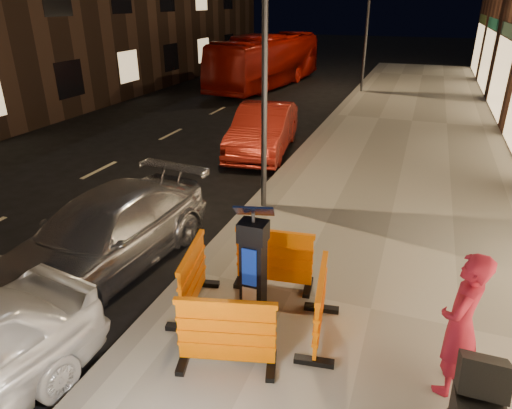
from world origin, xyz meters
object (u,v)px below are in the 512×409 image
(barrier_bldgside, at_px, (320,306))
(car_silver, at_px, (109,267))
(barrier_kerbside, at_px, (193,278))
(car_red, at_px, (263,152))
(barrier_front, at_px, (226,334))
(man, at_px, (460,325))
(bus_doubledecker, at_px, (267,87))
(parking_kiosk, at_px, (253,268))
(barrier_back, at_px, (274,258))

(barrier_bldgside, bearing_deg, car_silver, 72.46)
(car_silver, bearing_deg, barrier_kerbside, -12.18)
(car_silver, bearing_deg, car_red, 93.17)
(barrier_front, relative_size, man, 0.70)
(bus_doubledecker, bearing_deg, man, -58.94)
(parking_kiosk, height_order, barrier_back, parking_kiosk)
(parking_kiosk, xyz_separation_m, barrier_back, (0.00, 0.95, -0.39))
(car_silver, bearing_deg, barrier_bldgside, -3.66)
(barrier_bldgside, height_order, bus_doubledecker, bus_doubledecker)
(car_red, distance_m, man, 9.91)
(barrier_bldgside, relative_size, man, 0.70)
(barrier_back, xyz_separation_m, barrier_kerbside, (-0.95, -0.95, 0.00))
(barrier_bldgside, xyz_separation_m, car_silver, (-3.97, 0.68, -0.64))
(barrier_back, relative_size, barrier_bldgside, 1.00)
(barrier_front, xyz_separation_m, barrier_kerbside, (-0.95, 0.95, 0.00))
(barrier_front, relative_size, barrier_back, 1.00)
(parking_kiosk, xyz_separation_m, barrier_front, (0.00, -0.95, -0.39))
(bus_doubledecker, relative_size, man, 5.37)
(man, bearing_deg, barrier_front, -57.01)
(car_silver, relative_size, man, 2.51)
(barrier_front, xyz_separation_m, barrier_bldgside, (0.95, 0.95, 0.00))
(barrier_bldgside, height_order, man, man)
(parking_kiosk, relative_size, car_red, 0.40)
(car_red, height_order, man, man)
(man, bearing_deg, barrier_back, -96.46)
(barrier_kerbside, xyz_separation_m, barrier_bldgside, (1.90, 0.00, 0.00))
(barrier_front, relative_size, barrier_kerbside, 1.00)
(barrier_kerbside, relative_size, car_silver, 0.28)
(car_silver, height_order, car_red, car_red)
(barrier_front, xyz_separation_m, man, (2.61, 0.59, 0.42))
(parking_kiosk, height_order, barrier_front, parking_kiosk)
(car_silver, xyz_separation_m, bus_doubledecker, (-3.38, 18.59, 0.00))
(man, bearing_deg, barrier_kerbside, -75.56)
(barrier_front, relative_size, car_silver, 0.28)
(parking_kiosk, bearing_deg, barrier_bldgside, -9.77)
(parking_kiosk, bearing_deg, man, -17.61)
(barrier_front, height_order, man, man)
(barrier_back, bearing_deg, parking_kiosk, -96.77)
(barrier_bldgside, bearing_deg, car_red, 16.48)
(car_red, bearing_deg, barrier_back, -77.35)
(bus_doubledecker, distance_m, man, 21.63)
(barrier_kerbside, height_order, barrier_bldgside, same)
(barrier_front, bearing_deg, car_silver, 136.81)
(car_red, height_order, bus_doubledecker, bus_doubledecker)
(barrier_bldgside, relative_size, car_silver, 0.28)
(barrier_kerbside, xyz_separation_m, bus_doubledecker, (-5.45, 19.27, -0.64))
(barrier_front, height_order, barrier_kerbside, same)
(bus_doubledecker, height_order, man, man)
(barrier_back, bearing_deg, barrier_front, -96.77)
(barrier_front, bearing_deg, barrier_bldgside, 30.23)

